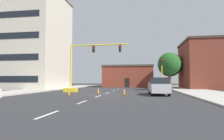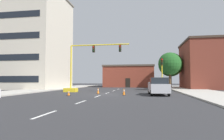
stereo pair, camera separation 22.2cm
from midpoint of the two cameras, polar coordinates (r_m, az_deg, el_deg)
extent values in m
plane|color=#2D2D30|center=(23.57, -2.22, -7.14)|extent=(160.00, 160.00, 0.00)
cube|color=#B2ADA3|center=(35.56, -19.79, -5.47)|extent=(6.00, 56.00, 0.14)
cube|color=#B2ADA3|center=(32.04, 23.65, -5.68)|extent=(6.00, 56.00, 0.14)
cube|color=silver|center=(10.33, -18.44, -12.26)|extent=(0.16, 2.40, 0.01)
cube|color=silver|center=(15.37, -8.70, -9.29)|extent=(0.16, 2.40, 0.01)
cube|color=silver|center=(20.65, -3.91, -7.71)|extent=(0.16, 2.40, 0.01)
cube|color=silver|center=(26.02, -1.10, -6.75)|extent=(0.16, 2.40, 0.01)
cube|color=silver|center=(31.43, 0.74, -6.11)|extent=(0.16, 2.40, 0.01)
cube|color=silver|center=(36.87, 2.03, -5.66)|extent=(0.16, 2.40, 0.01)
cube|color=beige|center=(43.80, -22.30, 7.41)|extent=(12.96, 12.61, 18.93)
cube|color=black|center=(37.88, -27.57, -2.39)|extent=(10.63, 0.06, 1.10)
cube|color=black|center=(38.09, -27.43, 3.32)|extent=(10.63, 0.06, 1.10)
cube|color=black|center=(38.67, -27.29, 8.90)|extent=(10.63, 0.06, 1.10)
cube|color=black|center=(39.60, -27.15, 14.27)|extent=(10.63, 0.06, 1.10)
cube|color=brown|center=(50.62, 5.21, -2.09)|extent=(12.24, 9.17, 5.03)
cube|color=#4C4238|center=(50.73, 5.20, 0.98)|extent=(12.54, 9.47, 0.40)
cube|color=black|center=(46.01, 4.80, -3.76)|extent=(1.10, 0.06, 2.20)
cube|color=brown|center=(43.62, 28.65, 1.07)|extent=(12.59, 10.97, 9.07)
cube|color=#3D2D23|center=(44.18, 28.49, 7.21)|extent=(12.89, 11.27, 0.40)
cube|color=yellow|center=(28.86, -11.81, -5.78)|extent=(1.80, 1.20, 0.55)
cylinder|color=yellow|center=(28.90, -11.74, 0.92)|extent=(0.20, 0.20, 6.20)
cylinder|color=yellow|center=(28.04, -3.48, 7.37)|extent=(8.50, 0.16, 0.16)
cube|color=black|center=(28.14, -5.18, 6.15)|extent=(0.32, 0.36, 0.95)
sphere|color=red|center=(28.01, -5.27, 6.76)|extent=(0.20, 0.20, 0.20)
sphere|color=#38280A|center=(27.96, -5.27, 6.20)|extent=(0.20, 0.20, 0.20)
sphere|color=black|center=(27.92, -5.28, 5.63)|extent=(0.20, 0.20, 0.20)
cube|color=black|center=(27.44, 2.62, 6.37)|extent=(0.32, 0.36, 0.95)
sphere|color=red|center=(27.30, 2.58, 7.01)|extent=(0.20, 0.20, 0.20)
sphere|color=#38280A|center=(27.25, 2.58, 6.43)|extent=(0.20, 0.20, 0.20)
sphere|color=black|center=(27.21, 2.58, 5.85)|extent=(0.20, 0.20, 0.20)
cylinder|color=yellow|center=(28.12, 14.70, -1.49)|extent=(0.14, 0.14, 4.80)
cube|color=black|center=(28.24, 14.65, 2.42)|extent=(0.32, 0.36, 0.95)
sphere|color=red|center=(28.08, 14.68, 3.01)|extent=(0.20, 0.20, 0.20)
sphere|color=#38280A|center=(28.05, 14.69, 2.44)|extent=(0.20, 0.20, 0.20)
sphere|color=black|center=(28.03, 14.69, 1.87)|extent=(0.20, 0.20, 0.20)
cylinder|color=brown|center=(43.16, 17.02, -3.08)|extent=(0.36, 0.36, 3.12)
sphere|color=#286023|center=(43.29, 16.95, 1.54)|extent=(5.13, 5.13, 5.13)
cylinder|color=#4C3823|center=(33.67, 16.84, -3.18)|extent=(0.36, 0.36, 3.06)
sphere|color=#1E511E|center=(33.79, 16.76, 1.80)|extent=(3.75, 3.75, 3.75)
cube|color=#BCBCC1|center=(23.12, 13.65, -5.12)|extent=(2.22, 5.48, 0.95)
cube|color=#1E2328|center=(22.21, 13.89, -3.07)|extent=(1.91, 1.87, 0.70)
cube|color=#BCBCC1|center=(24.29, 13.31, -3.71)|extent=(2.11, 2.89, 0.16)
cylinder|color=black|center=(21.46, 16.63, -6.51)|extent=(0.25, 0.69, 0.68)
cylinder|color=black|center=(21.24, 11.80, -6.61)|extent=(0.25, 0.69, 0.68)
cylinder|color=black|center=(25.08, 15.23, -6.01)|extent=(0.25, 0.69, 0.68)
cylinder|color=black|center=(24.89, 11.10, -6.09)|extent=(0.25, 0.69, 0.68)
cube|color=black|center=(22.18, 3.80, -7.34)|extent=(0.36, 0.36, 0.04)
cone|color=orange|center=(22.16, 3.80, -6.35)|extent=(0.28, 0.28, 0.73)
cylinder|color=white|center=(22.15, 3.80, -6.12)|extent=(0.19, 0.19, 0.08)
cube|color=black|center=(24.52, -3.84, -6.93)|extent=(0.36, 0.36, 0.04)
cone|color=orange|center=(24.50, -3.84, -6.03)|extent=(0.28, 0.28, 0.73)
cylinder|color=white|center=(24.50, -3.84, -5.83)|extent=(0.19, 0.19, 0.08)
cube|color=black|center=(21.98, -12.34, -7.32)|extent=(0.36, 0.36, 0.04)
cone|color=orange|center=(21.96, -12.33, -6.50)|extent=(0.28, 0.28, 0.59)
cylinder|color=white|center=(21.96, -12.33, -6.32)|extent=(0.19, 0.19, 0.08)
cube|color=black|center=(24.81, 3.77, -6.89)|extent=(0.36, 0.36, 0.04)
cone|color=orange|center=(24.79, 3.76, -6.06)|extent=(0.28, 0.28, 0.68)
cylinder|color=white|center=(24.78, 3.76, -5.87)|extent=(0.19, 0.19, 0.08)
camera|label=1|loc=(0.11, -89.76, -0.01)|focal=31.14mm
camera|label=2|loc=(0.11, 90.24, 0.01)|focal=31.14mm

